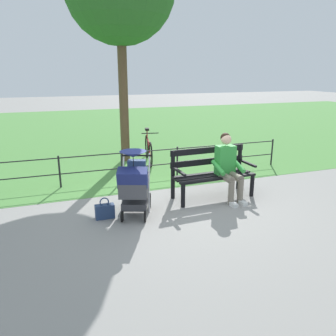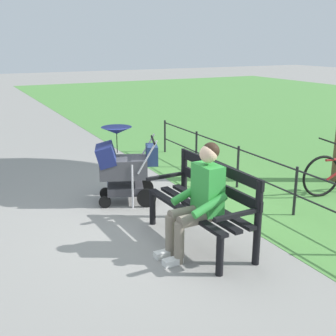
{
  "view_description": "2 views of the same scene",
  "coord_description": "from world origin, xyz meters",
  "px_view_note": "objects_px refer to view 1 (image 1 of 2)",
  "views": [
    {
      "loc": [
        2.13,
        5.53,
        2.39
      ],
      "look_at": [
        0.16,
        0.03,
        0.71
      ],
      "focal_mm": 35.92,
      "sensor_mm": 36.0,
      "label": 1
    },
    {
      "loc": [
        -4.88,
        2.45,
        2.32
      ],
      "look_at": [
        -0.03,
        -0.01,
        0.73
      ],
      "focal_mm": 46.43,
      "sensor_mm": 36.0,
      "label": 2
    }
  ],
  "objects_px": {
    "park_bench": "(211,171)",
    "bicycle": "(149,149)",
    "person_on_bench": "(228,165)",
    "stroller": "(134,182)",
    "handbag": "(105,211)"
  },
  "relations": [
    {
      "from": "park_bench",
      "to": "bicycle",
      "type": "relative_size",
      "value": 0.99
    },
    {
      "from": "park_bench",
      "to": "person_on_bench",
      "type": "relative_size",
      "value": 1.27
    },
    {
      "from": "stroller",
      "to": "bicycle",
      "type": "distance_m",
      "value": 3.54
    },
    {
      "from": "park_bench",
      "to": "bicycle",
      "type": "height_order",
      "value": "park_bench"
    },
    {
      "from": "handbag",
      "to": "bicycle",
      "type": "relative_size",
      "value": 0.23
    },
    {
      "from": "park_bench",
      "to": "handbag",
      "type": "distance_m",
      "value": 2.23
    },
    {
      "from": "park_bench",
      "to": "person_on_bench",
      "type": "bearing_deg",
      "value": 136.28
    },
    {
      "from": "person_on_bench",
      "to": "bicycle",
      "type": "xyz_separation_m",
      "value": [
        0.66,
        -3.14,
        -0.31
      ]
    },
    {
      "from": "handbag",
      "to": "bicycle",
      "type": "xyz_separation_m",
      "value": [
        -1.74,
        -3.26,
        0.24
      ]
    },
    {
      "from": "park_bench",
      "to": "handbag",
      "type": "relative_size",
      "value": 4.38
    },
    {
      "from": "handbag",
      "to": "bicycle",
      "type": "bearing_deg",
      "value": -118.04
    },
    {
      "from": "person_on_bench",
      "to": "handbag",
      "type": "bearing_deg",
      "value": 3.07
    },
    {
      "from": "park_bench",
      "to": "person_on_bench",
      "type": "distance_m",
      "value": 0.36
    },
    {
      "from": "park_bench",
      "to": "bicycle",
      "type": "distance_m",
      "value": 2.95
    },
    {
      "from": "stroller",
      "to": "bicycle",
      "type": "bearing_deg",
      "value": -110.28
    }
  ]
}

